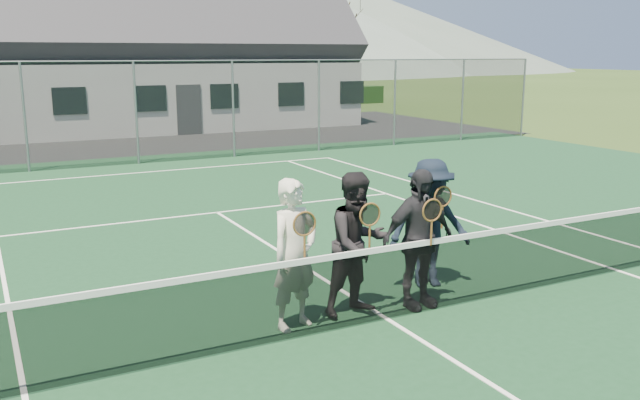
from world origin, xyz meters
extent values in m
plane|color=#2A4117|center=(0.00, 20.00, 0.00)|extent=(220.00, 220.00, 0.00)
cube|color=#14381E|center=(0.00, 0.00, 0.01)|extent=(30.00, 30.00, 0.02)
cube|color=black|center=(0.00, 32.00, 0.55)|extent=(40.00, 1.20, 1.10)
cone|color=#516156|center=(55.00, 95.00, 7.00)|extent=(90.00, 90.00, 14.00)
cube|color=white|center=(0.00, 11.88, 0.03)|extent=(10.97, 0.06, 0.01)
cube|color=white|center=(-4.12, 0.00, 0.03)|extent=(0.06, 23.77, 0.01)
cube|color=white|center=(4.12, 0.00, 0.03)|extent=(0.06, 23.77, 0.01)
cube|color=white|center=(0.00, 6.40, 0.03)|extent=(8.23, 0.06, 0.01)
cube|color=white|center=(0.00, 0.00, 0.03)|extent=(0.06, 12.80, 0.01)
cube|color=black|center=(0.00, 0.00, 0.48)|extent=(11.60, 0.02, 0.88)
cube|color=white|center=(0.00, 0.00, 0.93)|extent=(11.60, 0.03, 0.07)
cylinder|color=slate|center=(-3.00, 13.50, 1.50)|extent=(0.07, 0.07, 3.00)
cylinder|color=slate|center=(0.00, 13.50, 1.50)|extent=(0.07, 0.07, 3.00)
cylinder|color=slate|center=(3.00, 13.50, 1.50)|extent=(0.07, 0.07, 3.00)
cylinder|color=slate|center=(6.00, 13.50, 1.50)|extent=(0.07, 0.07, 3.00)
cylinder|color=slate|center=(9.00, 13.50, 1.50)|extent=(0.07, 0.07, 3.00)
cylinder|color=slate|center=(12.00, 13.50, 1.50)|extent=(0.07, 0.07, 3.00)
cylinder|color=slate|center=(15.00, 13.50, 1.50)|extent=(0.07, 0.07, 3.00)
cube|color=black|center=(0.00, 13.50, 1.50)|extent=(30.00, 0.03, 3.00)
cylinder|color=slate|center=(0.00, 13.50, 3.00)|extent=(30.00, 0.04, 0.04)
cube|color=silver|center=(4.00, 24.00, 1.40)|extent=(15.00, 8.00, 2.80)
cube|color=#2D2D33|center=(3.50, 19.98, 1.00)|extent=(1.00, 0.06, 2.00)
cube|color=black|center=(-1.00, 19.98, 1.50)|extent=(1.20, 0.06, 1.00)
cube|color=black|center=(2.00, 19.98, 1.50)|extent=(1.20, 0.06, 1.00)
cube|color=black|center=(5.00, 19.98, 1.50)|extent=(1.20, 0.06, 1.00)
cube|color=black|center=(8.00, 19.98, 1.50)|extent=(1.20, 0.06, 1.00)
cube|color=black|center=(11.00, 19.98, 1.50)|extent=(1.20, 0.06, 1.00)
cylinder|color=#372714|center=(2.00, 33.00, 1.93)|extent=(0.22, 0.22, 3.85)
cylinder|color=#352413|center=(12.00, 33.00, 1.93)|extent=(0.22, 0.22, 3.85)
cylinder|color=#341E13|center=(18.00, 33.00, 1.93)|extent=(0.22, 0.22, 3.85)
imported|color=silver|center=(-1.10, 0.32, 0.92)|extent=(0.75, 0.61, 1.80)
torus|color=brown|center=(-1.10, 0.05, 1.35)|extent=(0.29, 0.02, 0.29)
cylinder|color=black|center=(-1.10, 0.05, 1.35)|extent=(0.25, 0.00, 0.25)
cylinder|color=brown|center=(-1.10, 0.05, 1.07)|extent=(0.03, 0.03, 0.32)
imported|color=black|center=(-0.21, 0.37, 0.92)|extent=(0.95, 0.78, 1.80)
torus|color=brown|center=(-0.21, 0.10, 1.35)|extent=(0.29, 0.02, 0.29)
cylinder|color=black|center=(-0.21, 0.10, 1.35)|extent=(0.25, 0.00, 0.25)
cylinder|color=brown|center=(-0.21, 0.10, 1.07)|extent=(0.03, 0.03, 0.32)
imported|color=black|center=(0.58, 0.21, 0.92)|extent=(1.07, 0.47, 1.80)
torus|color=brown|center=(0.58, -0.06, 1.35)|extent=(0.29, 0.02, 0.29)
cylinder|color=black|center=(0.58, -0.06, 1.35)|extent=(0.25, 0.00, 0.25)
cylinder|color=brown|center=(0.58, -0.06, 1.07)|extent=(0.03, 0.03, 0.32)
imported|color=black|center=(1.19, 0.80, 0.92)|extent=(1.30, 0.96, 1.80)
torus|color=brown|center=(1.19, 0.53, 1.35)|extent=(0.29, 0.02, 0.29)
cylinder|color=black|center=(1.19, 0.53, 1.35)|extent=(0.25, 0.00, 0.25)
cylinder|color=brown|center=(1.19, 0.53, 1.07)|extent=(0.03, 0.03, 0.32)
camera|label=1|loc=(-4.32, -6.56, 3.22)|focal=38.00mm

